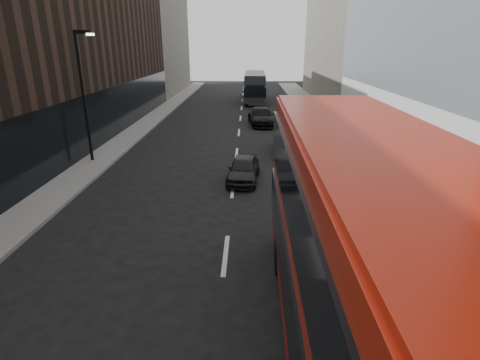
# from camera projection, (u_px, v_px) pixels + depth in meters

# --- Properties ---
(sidewalk_right) EXTENTS (3.00, 80.00, 0.15)m
(sidewalk_right) POSITION_uv_depth(u_px,v_px,m) (339.00, 135.00, 27.95)
(sidewalk_right) COLOR slate
(sidewalk_right) RESTS_ON ground
(sidewalk_left) EXTENTS (2.00, 80.00, 0.15)m
(sidewalk_left) POSITION_uv_depth(u_px,v_px,m) (133.00, 134.00, 28.26)
(sidewalk_left) COLOR slate
(sidewalk_left) RESTS_ON ground
(building_victorian) EXTENTS (6.50, 24.00, 21.00)m
(building_victorian) POSITION_uv_depth(u_px,v_px,m) (343.00, 15.00, 42.47)
(building_victorian) COLOR #5F5B53
(building_victorian) RESTS_ON ground
(building_left_mid) EXTENTS (5.00, 24.00, 14.00)m
(building_left_mid) POSITION_uv_depth(u_px,v_px,m) (100.00, 37.00, 30.67)
(building_left_mid) COLOR black
(building_left_mid) RESTS_ON ground
(building_left_far) EXTENTS (5.00, 20.00, 13.00)m
(building_left_far) POSITION_uv_depth(u_px,v_px,m) (160.00, 44.00, 51.52)
(building_left_far) COLOR #5F5B53
(building_left_far) RESTS_ON ground
(street_lamp) EXTENTS (1.06, 0.22, 7.00)m
(street_lamp) POSITION_uv_depth(u_px,v_px,m) (84.00, 89.00, 20.29)
(street_lamp) COLOR black
(street_lamp) RESTS_ON sidewalk_left
(red_bus) EXTENTS (3.05, 12.41, 4.99)m
(red_bus) POSITION_uv_depth(u_px,v_px,m) (372.00, 266.00, 6.55)
(red_bus) COLOR #AE1C0A
(red_bus) RESTS_ON ground
(grey_bus) EXTENTS (2.55, 10.32, 3.32)m
(grey_bus) POSITION_uv_depth(u_px,v_px,m) (255.00, 86.00, 44.61)
(grey_bus) COLOR black
(grey_bus) RESTS_ON ground
(car_a) EXTENTS (1.80, 3.73, 1.23)m
(car_a) POSITION_uv_depth(u_px,v_px,m) (244.00, 169.00, 18.61)
(car_a) COLOR black
(car_a) RESTS_ON ground
(car_b) EXTENTS (1.82, 4.73, 1.54)m
(car_b) POSITION_uv_depth(u_px,v_px,m) (288.00, 141.00, 23.36)
(car_b) COLOR #97999F
(car_b) RESTS_ON ground
(car_c) EXTENTS (2.48, 5.06, 1.42)m
(car_c) POSITION_uv_depth(u_px,v_px,m) (261.00, 116.00, 31.72)
(car_c) COLOR black
(car_c) RESTS_ON ground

